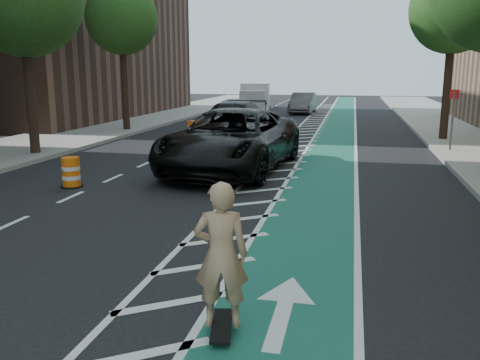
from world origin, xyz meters
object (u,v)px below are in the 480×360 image
(barrel_a, at_px, (71,173))
(skateboarder, at_px, (221,255))
(suv_far, at_px, (232,121))
(suv_near, at_px, (232,140))

(barrel_a, bearing_deg, skateboarder, -48.54)
(barrel_a, bearing_deg, suv_far, 78.56)
(skateboarder, relative_size, suv_near, 0.26)
(suv_near, height_order, barrel_a, suv_near)
(skateboarder, bearing_deg, barrel_a, -59.49)
(suv_near, height_order, suv_far, suv_near)
(skateboarder, height_order, suv_near, suv_near)
(suv_near, distance_m, barrel_a, 5.16)
(suv_far, bearing_deg, suv_near, -74.20)
(skateboarder, relative_size, suv_far, 0.30)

